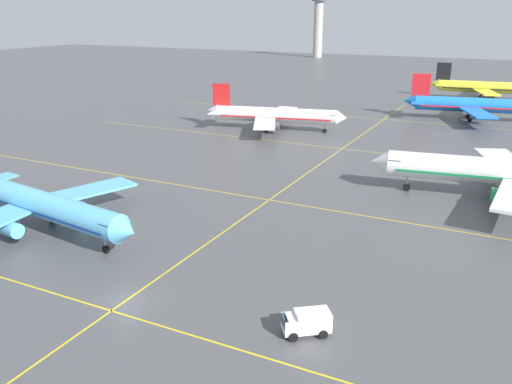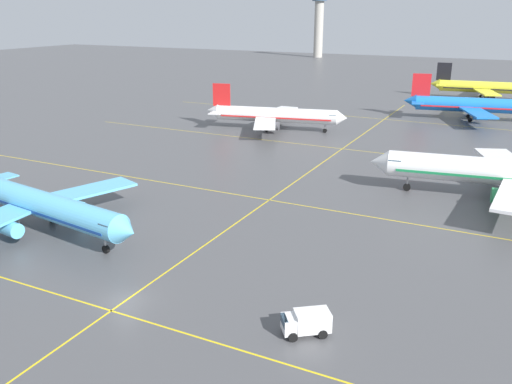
% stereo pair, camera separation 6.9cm
% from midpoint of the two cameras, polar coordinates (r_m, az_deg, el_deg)
% --- Properties ---
extents(ground_plane, '(600.00, 600.00, 0.00)m').
position_cam_midpoint_polar(ground_plane, '(54.26, -13.62, -11.13)').
color(ground_plane, '#4C4C4F').
extents(airliner_front_gate, '(33.42, 28.57, 10.39)m').
position_cam_midpoint_polar(airliner_front_gate, '(72.42, -21.90, -1.18)').
color(airliner_front_gate, '#5BB7E5').
rests_on(airliner_front_gate, ground).
extents(airliner_second_row, '(38.98, 33.28, 12.13)m').
position_cam_midpoint_polar(airliner_second_row, '(86.04, 25.15, 1.83)').
color(airliner_second_row, white).
rests_on(airliner_second_row, ground).
extents(airliner_third_row, '(32.88, 27.92, 10.29)m').
position_cam_midpoint_polar(airliner_third_row, '(125.31, 1.95, 8.14)').
color(airliner_third_row, white).
rests_on(airliner_third_row, ground).
extents(airliner_far_left_stand, '(35.89, 30.53, 11.20)m').
position_cam_midpoint_polar(airliner_far_left_stand, '(147.32, 22.31, 8.48)').
color(airliner_far_left_stand, blue).
rests_on(airliner_far_left_stand, ground).
extents(airliner_far_right_stand, '(34.60, 29.62, 10.76)m').
position_cam_midpoint_polar(airliner_far_right_stand, '(184.50, 23.27, 10.13)').
color(airliner_far_right_stand, yellow).
rests_on(airliner_far_right_stand, ground).
extents(taxiway_markings, '(123.04, 151.28, 0.01)m').
position_cam_midpoint_polar(taxiway_markings, '(94.28, 5.90, 2.29)').
color(taxiway_markings, yellow).
rests_on(taxiway_markings, ground).
extents(service_truck_red_van, '(4.40, 3.92, 2.10)m').
position_cam_midpoint_polar(service_truck_red_van, '(47.66, 5.35, -13.50)').
color(service_truck_red_van, white).
rests_on(service_truck_red_van, ground).
extents(control_tower, '(8.82, 8.82, 36.09)m').
position_cam_midpoint_polar(control_tower, '(326.16, 6.68, 17.65)').
color(control_tower, '#ADA89E').
rests_on(control_tower, ground).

